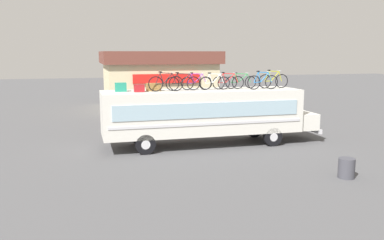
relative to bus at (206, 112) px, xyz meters
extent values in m
plane|color=#4C4C4F|center=(-0.21, 0.00, -1.71)|extent=(120.00, 120.00, 0.00)
cube|color=silver|center=(-0.21, 0.00, 0.05)|extent=(10.05, 2.57, 2.17)
cube|color=silver|center=(5.35, 0.00, -0.61)|extent=(1.08, 2.36, 0.85)
cube|color=#99B7C6|center=(-0.21, -1.30, 0.28)|extent=(9.24, 0.04, 0.72)
cube|color=#99B7C6|center=(-0.21, 1.30, 0.28)|extent=(9.24, 0.04, 0.72)
cube|color=silver|center=(-0.21, -1.30, -0.38)|extent=(9.64, 0.03, 0.12)
cube|color=silver|center=(-0.21, 1.30, -0.38)|extent=(9.64, 0.03, 0.12)
cube|color=silver|center=(5.95, 0.00, -1.11)|extent=(0.16, 2.44, 0.24)
cylinder|color=black|center=(3.20, -1.14, -1.23)|extent=(0.95, 0.28, 0.95)
cylinder|color=silver|center=(3.20, -1.14, -1.23)|extent=(0.43, 0.30, 0.43)
cylinder|color=black|center=(3.20, 1.14, -1.23)|extent=(0.95, 0.28, 0.95)
cylinder|color=silver|center=(3.20, 1.14, -1.23)|extent=(0.43, 0.30, 0.43)
cylinder|color=black|center=(-3.33, -1.14, -1.23)|extent=(0.95, 0.28, 0.95)
cylinder|color=silver|center=(-3.33, -1.14, -1.23)|extent=(0.43, 0.30, 0.43)
cylinder|color=black|center=(-3.33, 1.14, -1.23)|extent=(0.95, 0.28, 0.95)
cylinder|color=silver|center=(-3.33, 1.14, -1.23)|extent=(0.43, 0.30, 0.43)
cube|color=#1E7F66|center=(-4.26, 0.31, 1.35)|extent=(0.53, 0.40, 0.42)
cube|color=maroon|center=(-3.42, -0.14, 1.31)|extent=(0.48, 0.39, 0.35)
cube|color=olive|center=(-2.67, 0.21, 1.33)|extent=(0.71, 0.32, 0.38)
torus|color=black|center=(-2.62, -0.17, 1.50)|extent=(0.74, 0.04, 0.74)
torus|color=black|center=(-1.61, -0.17, 1.50)|extent=(0.74, 0.04, 0.74)
cylinder|color=black|center=(-2.32, -0.17, 1.78)|extent=(0.20, 0.04, 0.53)
cylinder|color=black|center=(-2.01, -0.17, 1.77)|extent=(0.47, 0.04, 0.51)
cylinder|color=black|center=(-2.10, -0.17, 2.02)|extent=(0.61, 0.04, 0.07)
cylinder|color=black|center=(-2.43, -0.17, 1.51)|extent=(0.38, 0.03, 0.05)
cylinder|color=black|center=(-2.51, -0.17, 1.77)|extent=(0.25, 0.03, 0.55)
cylinder|color=black|center=(-1.70, -0.17, 1.76)|extent=(0.21, 0.03, 0.51)
cylinder|color=silver|center=(-1.79, -0.17, 2.06)|extent=(0.03, 0.44, 0.03)
ellipsoid|color=black|center=(-2.40, -0.17, 2.08)|extent=(0.20, 0.08, 0.06)
torus|color=black|center=(-1.74, 0.03, 1.48)|extent=(0.69, 0.04, 0.69)
torus|color=black|center=(-0.67, 0.03, 1.48)|extent=(0.69, 0.04, 0.69)
cylinder|color=black|center=(-1.42, 0.03, 1.74)|extent=(0.21, 0.04, 0.49)
cylinder|color=black|center=(-1.10, 0.03, 1.73)|extent=(0.50, 0.04, 0.48)
cylinder|color=black|center=(-1.18, 0.03, 1.97)|extent=(0.65, 0.04, 0.07)
cylinder|color=black|center=(-1.54, 0.03, 1.49)|extent=(0.41, 0.03, 0.05)
cylinder|color=black|center=(-1.62, 0.03, 1.73)|extent=(0.26, 0.03, 0.51)
cylinder|color=black|center=(-0.77, 0.03, 1.72)|extent=(0.22, 0.03, 0.48)
cylinder|color=silver|center=(-0.86, 0.03, 2.00)|extent=(0.03, 0.44, 0.03)
ellipsoid|color=black|center=(-1.51, 0.03, 2.02)|extent=(0.20, 0.08, 0.06)
torus|color=black|center=(-0.94, 0.20, 1.47)|extent=(0.67, 0.04, 0.67)
torus|color=black|center=(0.04, 0.20, 1.47)|extent=(0.67, 0.04, 0.67)
cylinder|color=purple|center=(-0.65, 0.20, 1.72)|extent=(0.19, 0.04, 0.48)
cylinder|color=purple|center=(-0.35, 0.20, 1.71)|extent=(0.46, 0.04, 0.46)
cylinder|color=purple|center=(-0.43, 0.20, 1.94)|extent=(0.59, 0.04, 0.07)
cylinder|color=purple|center=(-0.75, 0.20, 1.48)|extent=(0.37, 0.03, 0.05)
cylinder|color=purple|center=(-0.83, 0.20, 1.71)|extent=(0.24, 0.03, 0.50)
cylinder|color=purple|center=(-0.05, 0.20, 1.70)|extent=(0.21, 0.03, 0.47)
cylinder|color=silver|center=(-0.14, 0.20, 1.98)|extent=(0.03, 0.44, 0.03)
ellipsoid|color=black|center=(-0.73, 0.20, 2.00)|extent=(0.20, 0.08, 0.06)
torus|color=black|center=(-0.04, 0.04, 1.47)|extent=(0.66, 0.04, 0.66)
torus|color=black|center=(0.95, 0.04, 1.47)|extent=(0.66, 0.04, 0.66)
cylinder|color=white|center=(0.25, 0.04, 1.72)|extent=(0.19, 0.04, 0.47)
cylinder|color=white|center=(0.55, 0.04, 1.70)|extent=(0.46, 0.04, 0.45)
cylinder|color=white|center=(0.47, 0.04, 1.93)|extent=(0.60, 0.04, 0.07)
cylinder|color=white|center=(0.14, 0.04, 1.48)|extent=(0.38, 0.03, 0.05)
cylinder|color=white|center=(0.06, 0.04, 1.71)|extent=(0.24, 0.03, 0.49)
cylinder|color=white|center=(0.86, 0.04, 1.69)|extent=(0.21, 0.03, 0.46)
cylinder|color=silver|center=(0.77, 0.04, 1.97)|extent=(0.03, 0.44, 0.03)
ellipsoid|color=black|center=(0.17, 0.04, 1.99)|extent=(0.20, 0.08, 0.06)
torus|color=black|center=(0.71, 0.16, 1.47)|extent=(0.67, 0.04, 0.67)
torus|color=black|center=(1.77, 0.16, 1.47)|extent=(0.67, 0.04, 0.67)
cylinder|color=red|center=(1.03, 0.16, 1.72)|extent=(0.20, 0.04, 0.47)
cylinder|color=red|center=(1.35, 0.16, 1.70)|extent=(0.49, 0.04, 0.46)
cylinder|color=red|center=(1.26, 0.16, 1.94)|extent=(0.64, 0.04, 0.07)
cylinder|color=red|center=(0.91, 0.16, 1.48)|extent=(0.40, 0.03, 0.05)
cylinder|color=red|center=(0.83, 0.16, 1.71)|extent=(0.26, 0.03, 0.49)
cylinder|color=red|center=(1.68, 0.16, 1.69)|extent=(0.22, 0.03, 0.46)
cylinder|color=silver|center=(1.58, 0.16, 1.97)|extent=(0.03, 0.44, 0.03)
ellipsoid|color=black|center=(0.95, 0.16, 1.99)|extent=(0.20, 0.08, 0.06)
torus|color=black|center=(1.46, 0.32, 1.46)|extent=(0.65, 0.04, 0.65)
torus|color=black|center=(2.55, 0.32, 1.46)|extent=(0.65, 0.04, 0.65)
cylinder|color=green|center=(1.79, 0.32, 1.70)|extent=(0.21, 0.04, 0.46)
cylinder|color=green|center=(2.11, 0.32, 1.69)|extent=(0.50, 0.04, 0.44)
cylinder|color=green|center=(2.03, 0.32, 1.91)|extent=(0.65, 0.04, 0.07)
cylinder|color=green|center=(1.67, 0.32, 1.47)|extent=(0.41, 0.03, 0.05)
cylinder|color=green|center=(1.58, 0.32, 1.69)|extent=(0.26, 0.03, 0.48)
cylinder|color=green|center=(2.45, 0.32, 1.68)|extent=(0.22, 0.03, 0.45)
cylinder|color=silver|center=(2.35, 0.32, 1.95)|extent=(0.03, 0.44, 0.03)
ellipsoid|color=black|center=(1.70, 0.32, 1.97)|extent=(0.20, 0.08, 0.06)
torus|color=black|center=(2.41, -0.43, 1.50)|extent=(0.72, 0.04, 0.72)
torus|color=black|center=(3.40, -0.43, 1.50)|extent=(0.72, 0.04, 0.72)
cylinder|color=#197FDB|center=(2.71, -0.43, 1.77)|extent=(0.19, 0.04, 0.52)
cylinder|color=#197FDB|center=(3.00, -0.43, 1.75)|extent=(0.46, 0.04, 0.50)
cylinder|color=#197FDB|center=(2.92, -0.43, 2.01)|extent=(0.59, 0.04, 0.07)
cylinder|color=#197FDB|center=(2.60, -0.43, 1.51)|extent=(0.37, 0.03, 0.05)
cylinder|color=#197FDB|center=(2.52, -0.43, 1.76)|extent=(0.24, 0.03, 0.54)
cylinder|color=#197FDB|center=(3.31, -0.43, 1.74)|extent=(0.21, 0.03, 0.50)
cylinder|color=silver|center=(3.22, -0.43, 2.04)|extent=(0.03, 0.44, 0.03)
ellipsoid|color=black|center=(2.63, -0.43, 2.06)|extent=(0.20, 0.08, 0.06)
torus|color=black|center=(3.26, 0.07, 1.51)|extent=(0.74, 0.04, 0.74)
torus|color=black|center=(4.23, 0.07, 1.51)|extent=(0.74, 0.04, 0.74)
cylinder|color=#B2B20C|center=(3.55, 0.07, 1.79)|extent=(0.19, 0.04, 0.53)
cylinder|color=#B2B20C|center=(3.84, 0.07, 1.77)|extent=(0.45, 0.04, 0.51)
cylinder|color=#B2B20C|center=(3.77, 0.07, 2.03)|extent=(0.58, 0.04, 0.07)
cylinder|color=#B2B20C|center=(3.45, 0.07, 1.52)|extent=(0.37, 0.03, 0.05)
cylinder|color=#B2B20C|center=(3.37, 0.07, 1.78)|extent=(0.24, 0.03, 0.55)
cylinder|color=#B2B20C|center=(4.14, 0.07, 1.76)|extent=(0.21, 0.03, 0.52)
cylinder|color=silver|center=(4.06, 0.07, 2.06)|extent=(0.03, 0.44, 0.03)
ellipsoid|color=black|center=(3.48, 0.07, 2.09)|extent=(0.20, 0.08, 0.06)
cube|color=beige|center=(0.23, 14.86, 0.21)|extent=(8.66, 7.69, 3.84)
cube|color=brown|center=(0.23, 14.86, 2.62)|extent=(9.35, 8.31, 0.99)
cube|color=red|center=(0.23, 10.91, 1.06)|extent=(5.19, 0.16, 0.70)
cylinder|color=#3F3F47|center=(3.48, -6.77, -1.32)|extent=(0.62, 0.62, 0.76)
camera|label=1|loc=(-6.09, -19.47, 2.98)|focal=37.74mm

